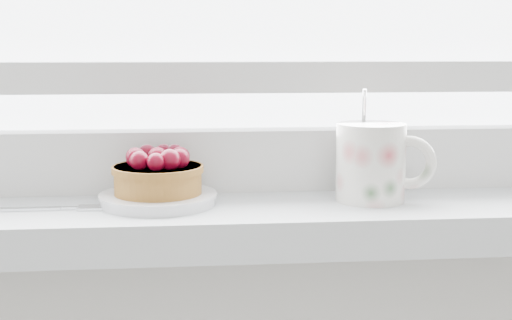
{
  "coord_description": "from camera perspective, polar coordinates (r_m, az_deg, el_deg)",
  "views": [
    {
      "loc": [
        -0.03,
        1.15,
        1.11
      ],
      "look_at": [
        0.04,
        1.88,
        0.99
      ],
      "focal_mm": 50.0,
      "sensor_mm": 36.0,
      "label": 1
    }
  ],
  "objects": [
    {
      "name": "floral_mug",
      "position": [
        0.77,
        9.37,
        -0.06
      ],
      "size": [
        0.11,
        0.1,
        0.12
      ],
      "color": "silver",
      "rests_on": "windowsill"
    },
    {
      "name": "fork",
      "position": [
        0.76,
        -16.4,
        -3.74
      ],
      "size": [
        0.17,
        0.02,
        0.0
      ],
      "color": "silver",
      "rests_on": "windowsill"
    },
    {
      "name": "saucer",
      "position": [
        0.76,
        -7.81,
        -3.11
      ],
      "size": [
        0.12,
        0.12,
        0.01
      ],
      "primitive_type": "cylinder",
      "color": "silver",
      "rests_on": "windowsill"
    },
    {
      "name": "raspberry_tart",
      "position": [
        0.75,
        -7.84,
        -1.01
      ],
      "size": [
        0.1,
        0.1,
        0.05
      ],
      "color": "brown",
      "rests_on": "saucer"
    }
  ]
}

